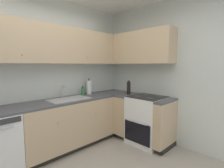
{
  "coord_description": "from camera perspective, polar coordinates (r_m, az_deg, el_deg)",
  "views": [
    {
      "loc": [
        -1.09,
        -1.39,
        1.48
      ],
      "look_at": [
        0.98,
        0.69,
        1.16
      ],
      "focal_mm": 27.13,
      "sensor_mm": 36.0,
      "label": 1
    }
  ],
  "objects": [
    {
      "name": "countertop_back",
      "position": [
        3.09,
        -14.49,
        -5.25
      ],
      "size": [
        2.88,
        0.6,
        0.03
      ],
      "primitive_type": "cube",
      "color": "#4C4C51",
      "rests_on": "lower_cabinets_back"
    },
    {
      "name": "upper_cabinets_back",
      "position": [
        3.1,
        -18.95,
        12.36
      ],
      "size": [
        2.56,
        0.34,
        0.63
      ],
      "color": "tan"
    },
    {
      "name": "wall_back",
      "position": [
        3.14,
        -24.62,
        3.09
      ],
      "size": [
        3.85,
        0.05,
        2.67
      ],
      "primitive_type": "cube",
      "color": "silver",
      "rests_on": "ground_plane"
    },
    {
      "name": "countertop_right",
      "position": [
        3.32,
        9.68,
        -4.35
      ],
      "size": [
        0.6,
        1.04,
        0.03
      ],
      "color": "#4C4C51",
      "rests_on": "lower_cabinets_right"
    },
    {
      "name": "paper_towel_roll",
      "position": [
        3.51,
        -7.76,
        -1.15
      ],
      "size": [
        0.11,
        0.11,
        0.33
      ],
      "color": "white",
      "rests_on": "countertop_back"
    },
    {
      "name": "lower_cabinets_back",
      "position": [
        3.21,
        -14.25,
        -12.94
      ],
      "size": [
        1.67,
        0.62,
        0.85
      ],
      "color": "tan",
      "rests_on": "ground_plane"
    },
    {
      "name": "upper_cabinets_right",
      "position": [
        3.54,
        8.04,
        11.86
      ],
      "size": [
        0.32,
        1.58,
        0.63
      ],
      "color": "tan"
    },
    {
      "name": "faucet",
      "position": [
        3.22,
        -16.07,
        -2.16
      ],
      "size": [
        0.07,
        0.16,
        0.22
      ],
      "color": "silver",
      "rests_on": "countertop_back"
    },
    {
      "name": "oil_bottle",
      "position": [
        3.48,
        5.63,
        -1.29
      ],
      "size": [
        0.08,
        0.08,
        0.28
      ],
      "color": "black",
      "rests_on": "countertop_right"
    },
    {
      "name": "soap_bottle",
      "position": [
        3.46,
        -9.82,
        -2.34
      ],
      "size": [
        0.06,
        0.06,
        0.18
      ],
      "color": "#338C4C",
      "rests_on": "countertop_back"
    },
    {
      "name": "lower_cabinets_right",
      "position": [
        3.43,
        9.57,
        -11.57
      ],
      "size": [
        0.62,
        1.04,
        0.85
      ],
      "color": "tan",
      "rests_on": "ground_plane"
    },
    {
      "name": "oven_range",
      "position": [
        3.36,
        11.78,
        -11.62
      ],
      "size": [
        0.68,
        0.62,
        1.04
      ],
      "color": "white",
      "rests_on": "ground_plane"
    },
    {
      "name": "sink",
      "position": [
        3.07,
        -14.17,
        -5.75
      ],
      "size": [
        0.71,
        0.4,
        0.1
      ],
      "color": "#B7B7BC",
      "rests_on": "countertop_back"
    },
    {
      "name": "wall_right",
      "position": [
        3.3,
        20.27,
        3.4
      ],
      "size": [
        0.05,
        3.17,
        2.67
      ],
      "primitive_type": "cube",
      "color": "silver",
      "rests_on": "ground_plane"
    }
  ]
}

